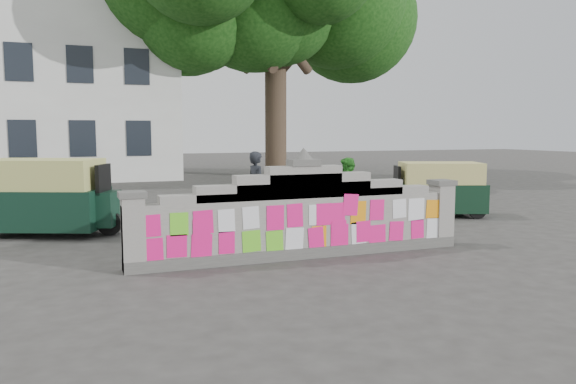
# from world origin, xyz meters

# --- Properties ---
(ground) EXTENTS (100.00, 100.00, 0.00)m
(ground) POSITION_xyz_m (0.00, 0.00, 0.00)
(ground) COLOR #383533
(ground) RESTS_ON ground
(parapet_wall) EXTENTS (6.48, 0.44, 2.01)m
(parapet_wall) POSITION_xyz_m (-0.00, -0.01, 0.75)
(parapet_wall) COLOR #4C4C49
(parapet_wall) RESTS_ON ground
(building) EXTENTS (16.00, 10.00, 8.90)m
(building) POSITION_xyz_m (-7.00, 21.98, 4.01)
(building) COLOR silver
(building) RESTS_ON ground
(cyclist_bike) EXTENTS (1.87, 0.90, 0.95)m
(cyclist_bike) POSITION_xyz_m (0.01, 2.80, 0.47)
(cyclist_bike) COLOR black
(cyclist_bike) RESTS_ON ground
(cyclist_rider) EXTENTS (0.47, 0.64, 1.60)m
(cyclist_rider) POSITION_xyz_m (0.01, 2.80, 0.80)
(cyclist_rider) COLOR black
(cyclist_rider) RESTS_ON ground
(pedestrian) EXTENTS (0.86, 0.97, 1.66)m
(pedestrian) POSITION_xyz_m (2.48, 3.04, 0.83)
(pedestrian) COLOR #2D8825
(pedestrian) RESTS_ON ground
(rickshaw_left) EXTENTS (3.14, 2.32, 1.69)m
(rickshaw_left) POSITION_xyz_m (-4.46, 4.11, 0.88)
(rickshaw_left) COLOR black
(rickshaw_left) RESTS_ON ground
(rickshaw_right) EXTENTS (2.72, 1.95, 1.47)m
(rickshaw_right) POSITION_xyz_m (5.36, 3.33, 0.76)
(rickshaw_right) COLOR black
(rickshaw_right) RESTS_ON ground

